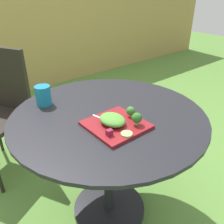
# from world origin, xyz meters

# --- Properties ---
(ground_plane) EXTENTS (12.00, 12.00, 0.00)m
(ground_plane) POSITION_xyz_m (0.00, 0.00, 0.00)
(ground_plane) COLOR #568438
(patio_table) EXTENTS (0.97, 0.97, 0.70)m
(patio_table) POSITION_xyz_m (0.00, 0.00, 0.47)
(patio_table) COLOR black
(patio_table) RESTS_ON ground_plane
(salad_plate) EXTENTS (0.25, 0.25, 0.01)m
(salad_plate) POSITION_xyz_m (-0.05, -0.12, 0.71)
(salad_plate) COLOR maroon
(salad_plate) RESTS_ON patio_table
(drinking_glass) EXTENTS (0.08, 0.08, 0.10)m
(drinking_glass) POSITION_xyz_m (-0.20, 0.30, 0.75)
(drinking_glass) COLOR teal
(drinking_glass) RESTS_ON patio_table
(fork) EXTENTS (0.05, 0.15, 0.00)m
(fork) POSITION_xyz_m (-0.07, -0.08, 0.72)
(fork) COLOR silver
(fork) RESTS_ON salad_plate
(lettuce_mound) EXTENTS (0.10, 0.13, 0.04)m
(lettuce_mound) POSITION_xyz_m (-0.06, -0.11, 0.74)
(lettuce_mound) COLOR #519338
(lettuce_mound) RESTS_ON salad_plate
(broccoli_floret_0) EXTENTS (0.05, 0.05, 0.06)m
(broccoli_floret_0) POSITION_xyz_m (0.02, -0.18, 0.75)
(broccoli_floret_0) COLOR #99B770
(broccoli_floret_0) RESTS_ON salad_plate
(broccoli_floret_1) EXTENTS (0.04, 0.04, 0.05)m
(broccoli_floret_1) POSITION_xyz_m (0.05, -0.11, 0.75)
(broccoli_floret_1) COLOR #99B770
(broccoli_floret_1) RESTS_ON salad_plate
(cucumber_slice_0) EXTENTS (0.05, 0.05, 0.01)m
(cucumber_slice_0) POSITION_xyz_m (-0.07, -0.21, 0.72)
(cucumber_slice_0) COLOR #8EB766
(cucumber_slice_0) RESTS_ON salad_plate
(beet_chunk_0) EXTENTS (0.03, 0.02, 0.03)m
(beet_chunk_0) POSITION_xyz_m (-0.13, -0.17, 0.73)
(beet_chunk_0) COLOR maroon
(beet_chunk_0) RESTS_ON salad_plate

